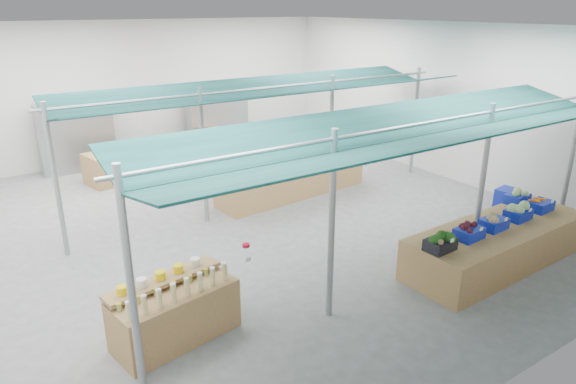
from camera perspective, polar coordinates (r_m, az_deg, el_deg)
name	(u,v)px	position (r m, az deg, el deg)	size (l,w,h in m)	color
floor	(256,218)	(11.80, -3.53, -2.92)	(13.00, 13.00, 0.00)	#5F5F61
hall	(223,94)	(12.29, -7.22, 10.76)	(13.00, 13.00, 13.00)	silver
pole_grid	(332,155)	(10.22, 4.87, 4.15)	(10.00, 4.60, 3.00)	gray
awnings	(333,106)	(10.00, 5.03, 9.49)	(9.50, 7.08, 0.30)	black
back_shelving_left	(77,137)	(16.12, -22.43, 5.64)	(2.00, 0.50, 2.00)	#B23F33
back_shelving_right	(217,119)	(17.49, -7.85, 8.01)	(2.00, 0.50, 2.00)	#B23F33
bottle_shelf	(174,311)	(7.80, -12.59, -12.81)	(1.89, 1.35, 1.07)	brown
veg_counter	(497,245)	(10.40, 22.21, -5.45)	(3.96, 1.32, 0.77)	brown
fruit_counter	(293,178)	(13.09, 0.51, 1.53)	(4.12, 0.98, 0.88)	brown
far_counter	(165,155)	(15.64, -13.47, 4.02)	(4.71, 0.94, 0.85)	brown
crate_stack	(505,201)	(13.01, 22.95, -0.90)	(0.50, 0.35, 0.60)	#0E21A1
vendor_left	(230,161)	(13.30, -6.45, 3.43)	(0.60, 0.39, 1.65)	#18469C
vendor_right	(288,151)	(14.17, 0.04, 4.61)	(0.80, 0.62, 1.65)	maroon
crate_broccoli	(440,241)	(8.88, 16.58, -5.28)	(0.52, 0.42, 0.35)	black
crate_beets	(469,232)	(9.47, 19.50, -4.17)	(0.52, 0.42, 0.29)	#0E21A1
crate_celeriac	(494,222)	(10.02, 21.91, -3.06)	(0.52, 0.42, 0.31)	#0E21A1
crate_cabbage	(518,212)	(10.64, 24.23, -1.99)	(0.52, 0.42, 0.35)	#0E21A1
crate_carrots	(540,205)	(11.30, 26.23, -1.33)	(0.52, 0.42, 0.29)	#0E21A1
sparrow	(441,242)	(8.64, 16.60, -5.35)	(0.12, 0.09, 0.11)	brown
pole_ribbon	(246,247)	(8.02, -4.67, -6.09)	(0.12, 0.12, 0.28)	#A90B22
apple_heap_yellow	(263,163)	(12.26, -2.75, 3.19)	(2.00, 1.03, 0.27)	#997247
apple_heap_red	(320,151)	(13.36, 3.56, 4.60)	(1.60, 0.96, 0.27)	#997247
pineapple	(348,144)	(14.05, 6.69, 5.34)	(0.14, 0.14, 0.39)	#8C6019
crate_extra	(518,196)	(11.51, 24.15, -0.44)	(0.53, 0.43, 0.32)	#0E21A1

